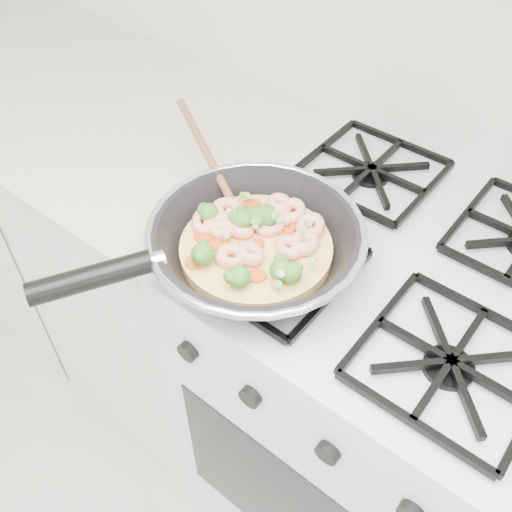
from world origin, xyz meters
The scene contains 3 objects.
stove centered at (0.00, 1.70, 0.46)m, with size 0.60×0.60×0.92m.
counter_left centered at (-0.80, 1.70, 0.45)m, with size 1.00×0.60×0.90m.
skillet centered at (-0.17, 1.53, 0.96)m, with size 0.47×0.46×0.10m.
Camera 1 is at (0.21, 1.06, 1.56)m, focal length 39.34 mm.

